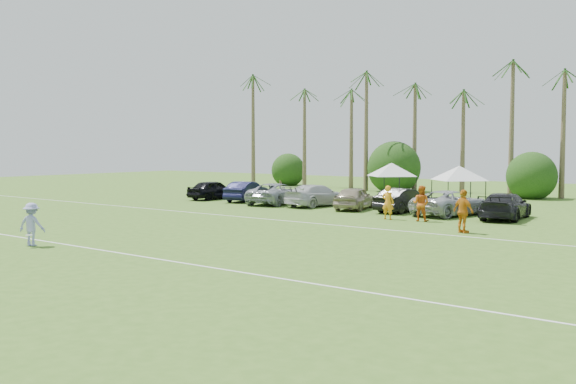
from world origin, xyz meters
The scene contains 27 objects.
ground centered at (0.00, 0.00, 0.00)m, with size 120.00×120.00×0.00m, color #3E631D.
field_lines centered at (0.00, 8.00, 0.01)m, with size 80.00×12.10×0.01m.
palm_tree_0 centered at (-22.00, 38.00, 7.48)m, with size 2.40×2.40×8.90m.
palm_tree_1 centered at (-17.00, 38.00, 8.35)m, with size 2.40×2.40×9.90m.
palm_tree_2 centered at (-12.00, 38.00, 9.21)m, with size 2.40×2.40×10.90m.
palm_tree_3 centered at (-8.00, 38.00, 10.06)m, with size 2.40×2.40×11.90m.
palm_tree_4 centered at (-4.00, 38.00, 7.48)m, with size 2.40×2.40×8.90m.
palm_tree_5 centered at (0.00, 38.00, 8.35)m, with size 2.40×2.40×9.90m.
palm_tree_6 centered at (4.00, 38.00, 9.21)m, with size 2.40×2.40×10.90m.
palm_tree_7 centered at (8.00, 38.00, 10.06)m, with size 2.40×2.40×11.90m.
bush_tree_0 centered at (-19.00, 39.00, 1.80)m, with size 4.00×4.00×4.00m.
bush_tree_1 centered at (-6.00, 39.00, 1.80)m, with size 4.00×4.00×4.00m.
bush_tree_2 centered at (6.00, 39.00, 1.80)m, with size 4.00×4.00×4.00m.
sideline_player_a centered at (4.15, 17.94, 0.93)m, with size 0.68×0.44×1.86m, color orange.
sideline_player_b centered at (5.97, 18.23, 0.95)m, with size 0.92×0.72×1.90m, color #CC5B16.
sideline_player_c centered at (9.57, 15.13, 1.00)m, with size 1.17×0.49×2.00m, color orange.
canopy_tent_left centered at (-0.91, 27.74, 2.81)m, with size 4.05×4.05×3.28m.
canopy_tent_right centered at (4.84, 26.01, 2.74)m, with size 3.96×3.96×3.21m.
frisbee_player centered at (-2.60, 1.00, 0.86)m, with size 1.28×1.05×1.73m.
parked_car_0 centered at (-12.80, 21.86, 0.72)m, with size 1.71×4.25×1.45m, color black.
parked_car_1 centered at (-9.66, 22.07, 0.72)m, with size 1.53×4.40×1.45m, color black.
parked_car_2 centered at (-6.52, 21.59, 0.72)m, with size 2.40×5.21×1.45m, color #90959E.
parked_car_3 centered at (-3.38, 21.99, 0.72)m, with size 2.03×4.99×1.45m, color silver.
parked_car_4 centered at (-0.24, 21.65, 0.72)m, with size 1.71×4.25×1.45m, color gray.
parked_car_5 centered at (2.91, 22.06, 0.72)m, with size 1.53×4.40×1.45m, color black.
parked_car_6 centered at (6.05, 21.94, 0.72)m, with size 2.40×5.21×1.45m, color #A5A7AC.
parked_car_7 centered at (9.19, 21.94, 0.72)m, with size 2.03×4.99×1.45m, color black.
Camera 1 is at (20.93, -12.94, 3.95)m, focal length 40.00 mm.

